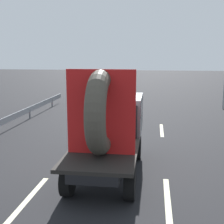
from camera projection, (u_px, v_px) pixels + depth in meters
The scene contains 9 objects.
ground_plane at pixel (106, 165), 10.75m from camera, with size 120.00×120.00×0.00m, color black.
flatbed_truck at pixel (110, 121), 10.22m from camera, with size 2.02×5.23×3.43m.
distant_sedan at pixel (93, 91), 25.94m from camera, with size 1.66×3.88×1.26m.
guardrail at pixel (14, 117), 16.35m from camera, with size 0.10×16.39×0.71m.
lane_dash_left_near at pixel (27, 200), 8.21m from camera, with size 2.96×0.16×0.01m, color beige.
lane_dash_left_far at pixel (90, 128), 16.07m from camera, with size 2.94×0.16×0.01m, color beige.
lane_dash_right_near at pixel (168, 200), 8.25m from camera, with size 2.74×0.16×0.01m, color beige.
lane_dash_right_far at pixel (162, 130), 15.64m from camera, with size 2.61×0.16×0.01m, color beige.
oncoming_car at pixel (100, 78), 39.63m from camera, with size 1.55×3.62×1.18m.
Camera 1 is at (1.61, -10.08, 3.86)m, focal length 49.54 mm.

